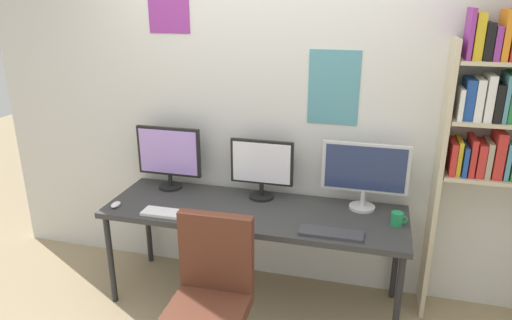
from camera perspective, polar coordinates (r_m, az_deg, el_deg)
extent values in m
cube|color=silver|center=(3.48, 1.57, 5.23)|extent=(4.50, 0.10, 2.60)
cube|color=#8C338C|center=(3.56, -10.66, 18.15)|extent=(0.32, 0.01, 0.40)
cube|color=teal|center=(3.30, 9.47, 8.69)|extent=(0.35, 0.01, 0.52)
cube|color=#333333|center=(3.29, -0.22, -6.36)|extent=(2.10, 0.68, 0.04)
cylinder|color=#262628|center=(3.61, -17.33, -11.54)|extent=(0.04, 0.04, 0.70)
cylinder|color=#262628|center=(3.15, 16.90, -16.45)|extent=(0.04, 0.04, 0.70)
cylinder|color=#262628|center=(4.04, -13.05, -7.61)|extent=(0.04, 0.04, 0.70)
cylinder|color=#262628|center=(3.64, 16.72, -11.18)|extent=(0.04, 0.04, 0.70)
cube|color=beige|center=(3.34, 21.15, -2.89)|extent=(0.03, 0.28, 1.92)
cube|color=beige|center=(3.39, 28.06, -1.91)|extent=(0.76, 0.28, 0.02)
cube|color=red|center=(3.28, 22.78, 0.46)|extent=(0.04, 0.22, 0.21)
cube|color=gold|center=(3.30, 23.40, 0.56)|extent=(0.03, 0.22, 0.22)
cube|color=#1E4799|center=(3.29, 24.01, 0.17)|extent=(0.03, 0.22, 0.19)
cube|color=red|center=(3.30, 24.76, 0.57)|extent=(0.03, 0.22, 0.24)
cube|color=red|center=(3.31, 25.57, 0.27)|extent=(0.05, 0.22, 0.22)
cube|color=tan|center=(3.32, 26.33, 0.32)|extent=(0.03, 0.22, 0.23)
cube|color=red|center=(3.32, 27.33, 0.77)|extent=(0.06, 0.22, 0.30)
cube|color=teal|center=(3.34, 28.11, 0.22)|extent=(0.03, 0.22, 0.24)
cube|color=white|center=(3.19, 23.56, 6.47)|extent=(0.03, 0.22, 0.19)
cube|color=#1E4799|center=(3.21, 24.41, 6.94)|extent=(0.06, 0.22, 0.25)
cube|color=white|center=(3.21, 25.39, 6.85)|extent=(0.05, 0.22, 0.25)
cube|color=white|center=(3.21, 26.42, 6.95)|extent=(0.05, 0.22, 0.28)
cube|color=black|center=(3.22, 27.24, 6.39)|extent=(0.04, 0.22, 0.23)
cube|color=teal|center=(3.22, 28.00, 6.79)|extent=(0.02, 0.22, 0.29)
cube|color=#287F3D|center=(3.24, 28.72, 6.86)|extent=(0.05, 0.22, 0.30)
cube|color=#8C338C|center=(3.13, 24.57, 13.87)|extent=(0.03, 0.22, 0.29)
cube|color=gold|center=(3.15, 25.38, 13.54)|extent=(0.05, 0.22, 0.27)
cube|color=black|center=(3.15, 26.32, 12.92)|extent=(0.05, 0.22, 0.22)
cube|color=#8C338C|center=(3.16, 27.14, 12.64)|extent=(0.03, 0.22, 0.20)
cube|color=orange|center=(3.17, 28.03, 13.36)|extent=(0.04, 0.22, 0.29)
cube|color=#592D1E|center=(2.78, -6.00, -17.99)|extent=(0.45, 0.45, 0.08)
cube|color=#592D1E|center=(2.77, -4.88, -11.08)|extent=(0.44, 0.08, 0.48)
cylinder|color=black|center=(3.70, -10.36, -3.20)|extent=(0.18, 0.18, 0.02)
cylinder|color=black|center=(3.68, -10.41, -2.43)|extent=(0.03, 0.03, 0.09)
cube|color=black|center=(3.60, -10.60, 1.04)|extent=(0.50, 0.03, 0.38)
cube|color=#B28CE5|center=(3.59, -10.71, 0.96)|extent=(0.46, 0.01, 0.34)
cylinder|color=black|center=(3.47, 0.68, -4.45)|extent=(0.18, 0.18, 0.02)
cylinder|color=black|center=(3.44, 0.68, -3.60)|extent=(0.03, 0.03, 0.09)
cube|color=black|center=(3.37, 0.72, -0.27)|extent=(0.46, 0.03, 0.33)
cube|color=white|center=(3.36, 0.65, -0.36)|extent=(0.43, 0.01, 0.30)
cylinder|color=silver|center=(3.38, 12.81, -5.63)|extent=(0.18, 0.18, 0.02)
cylinder|color=silver|center=(3.35, 12.90, -4.61)|extent=(0.03, 0.03, 0.11)
cube|color=silver|center=(3.27, 13.20, -0.92)|extent=(0.59, 0.03, 0.35)
cube|color=navy|center=(3.26, 13.18, -1.02)|extent=(0.54, 0.01, 0.31)
cube|color=silver|center=(3.27, -10.88, -6.38)|extent=(0.34, 0.13, 0.02)
cube|color=#38383D|center=(2.99, 9.14, -8.82)|extent=(0.40, 0.13, 0.02)
ellipsoid|color=silver|center=(3.46, -16.76, -5.23)|extent=(0.06, 0.10, 0.03)
cylinder|color=#1E8C4C|center=(3.19, 16.81, -6.89)|extent=(0.08, 0.08, 0.09)
torus|color=#1E8C4C|center=(3.19, 17.53, -6.95)|extent=(0.06, 0.01, 0.06)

